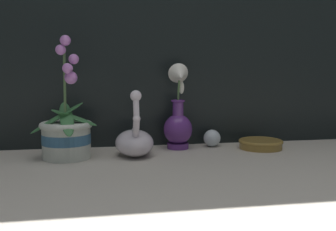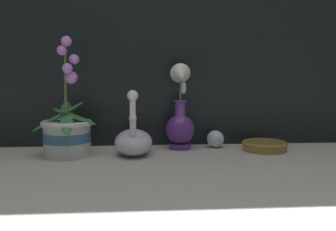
{
  "view_description": "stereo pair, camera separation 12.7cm",
  "coord_description": "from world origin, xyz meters",
  "px_view_note": "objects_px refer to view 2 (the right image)",
  "views": [
    {
      "loc": [
        -0.22,
        -1.11,
        0.27
      ],
      "look_at": [
        -0.0,
        0.14,
        0.12
      ],
      "focal_mm": 42.0,
      "sensor_mm": 36.0,
      "label": 1
    },
    {
      "loc": [
        -0.1,
        -1.12,
        0.27
      ],
      "look_at": [
        -0.0,
        0.14,
        0.12
      ],
      "focal_mm": 42.0,
      "sensor_mm": 36.0,
      "label": 2
    }
  ],
  "objects_px": {
    "swan_figurine": "(133,140)",
    "glass_sphere": "(215,139)",
    "orchid_potted_plant": "(67,131)",
    "blue_vase": "(180,120)",
    "amber_dish": "(265,145)"
  },
  "relations": [
    {
      "from": "swan_figurine",
      "to": "glass_sphere",
      "type": "relative_size",
      "value": 3.49
    },
    {
      "from": "orchid_potted_plant",
      "to": "blue_vase",
      "type": "relative_size",
      "value": 1.28
    },
    {
      "from": "blue_vase",
      "to": "swan_figurine",
      "type": "bearing_deg",
      "value": -151.73
    },
    {
      "from": "glass_sphere",
      "to": "blue_vase",
      "type": "bearing_deg",
      "value": -172.79
    },
    {
      "from": "glass_sphere",
      "to": "orchid_potted_plant",
      "type": "bearing_deg",
      "value": -168.8
    },
    {
      "from": "orchid_potted_plant",
      "to": "swan_figurine",
      "type": "distance_m",
      "value": 0.21
    },
    {
      "from": "orchid_potted_plant",
      "to": "swan_figurine",
      "type": "relative_size",
      "value": 1.77
    },
    {
      "from": "swan_figurine",
      "to": "blue_vase",
      "type": "xyz_separation_m",
      "value": [
        0.16,
        0.09,
        0.05
      ]
    },
    {
      "from": "blue_vase",
      "to": "amber_dish",
      "type": "xyz_separation_m",
      "value": [
        0.28,
        -0.05,
        -0.08
      ]
    },
    {
      "from": "orchid_potted_plant",
      "to": "swan_figurine",
      "type": "bearing_deg",
      "value": -1.06
    },
    {
      "from": "orchid_potted_plant",
      "to": "blue_vase",
      "type": "bearing_deg",
      "value": 12.54
    },
    {
      "from": "swan_figurine",
      "to": "amber_dish",
      "type": "relative_size",
      "value": 1.4
    },
    {
      "from": "blue_vase",
      "to": "glass_sphere",
      "type": "bearing_deg",
      "value": 7.21
    },
    {
      "from": "blue_vase",
      "to": "glass_sphere",
      "type": "xyz_separation_m",
      "value": [
        0.13,
        0.02,
        -0.07
      ]
    },
    {
      "from": "orchid_potted_plant",
      "to": "glass_sphere",
      "type": "bearing_deg",
      "value": 11.2
    }
  ]
}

